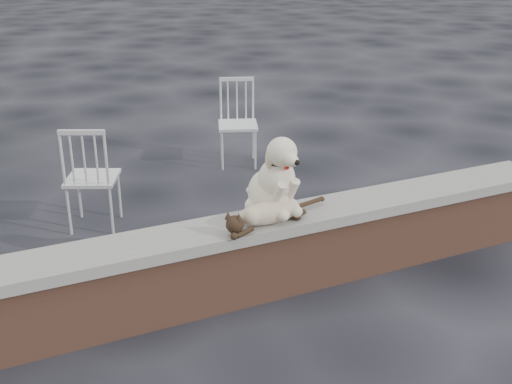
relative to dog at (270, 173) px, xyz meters
name	(u,v)px	position (x,y,z in m)	size (l,w,h in m)	color
ground	(178,312)	(-0.73, -0.07, -0.88)	(60.00, 60.00, 0.00)	black
brick_wall	(176,280)	(-0.73, -0.07, -0.63)	(6.00, 0.30, 0.50)	brown
capstone	(174,242)	(-0.73, -0.07, -0.34)	(6.20, 0.40, 0.08)	slate
dog	(270,173)	(0.00, 0.00, 0.00)	(0.39, 0.52, 0.60)	beige
cat	(269,211)	(-0.08, -0.15, -0.21)	(1.05, 0.25, 0.18)	tan
chair_c	(92,176)	(-0.95, 1.55, -0.41)	(0.56, 0.56, 0.94)	silver
chair_d	(238,123)	(0.83, 2.52, -0.41)	(0.56, 0.56, 0.94)	silver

